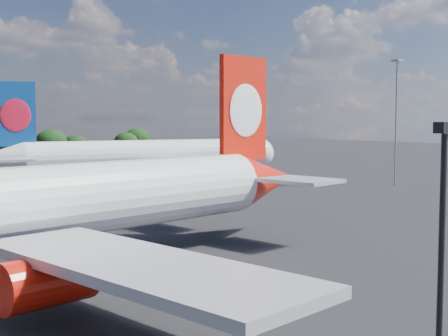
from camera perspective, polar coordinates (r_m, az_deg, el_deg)
qantas_airliner at (r=48.53m, az=-14.78°, el=-3.16°), size 54.73×52.22×17.87m
china_southern_airliner at (r=105.58m, az=-7.58°, el=0.97°), size 53.42×51.02×17.48m
apron_lamp_post at (r=17.10m, az=19.08°, el=-13.76°), size 0.55×0.30×11.74m
floodlight_mast_near at (r=114.03m, az=15.48°, el=5.63°), size 1.60×1.60×22.11m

